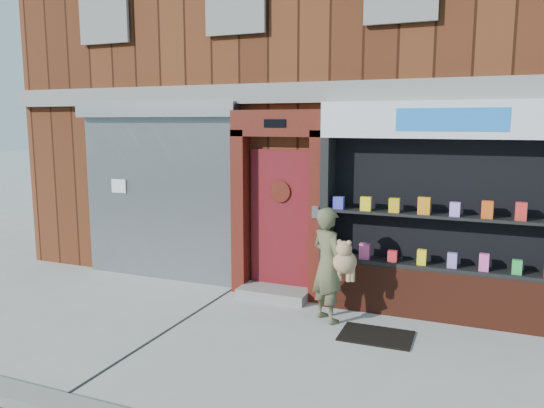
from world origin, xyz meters
The scene contains 7 objects.
ground centered at (0.00, 0.00, 0.00)m, with size 80.00×80.00×0.00m, color #9E9E99.
building centered at (0.00, 5.99, 4.00)m, with size 12.00×8.16×8.00m.
shutter_bay centered at (-3.00, 1.93, 1.72)m, with size 3.10×0.30×3.04m.
red_door_bay centered at (-0.75, 1.86, 1.46)m, with size 1.52×0.58×2.90m.
pharmacy_bay centered at (1.75, 1.81, 1.37)m, with size 3.50×0.41×3.00m.
woman centered at (0.31, 1.10, 0.81)m, with size 0.76×0.65×1.58m.
doormat centered at (1.03, 0.80, 0.01)m, with size 0.91×0.64×0.02m, color black.
Camera 1 is at (2.27, -5.66, 2.72)m, focal length 35.00 mm.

